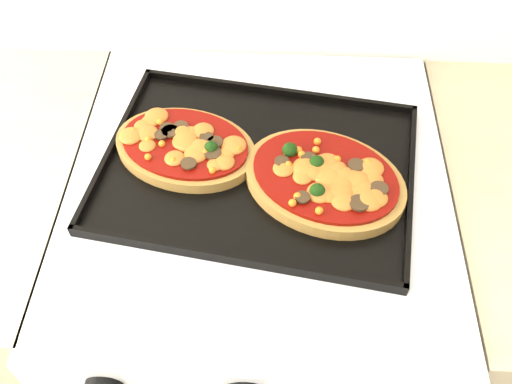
# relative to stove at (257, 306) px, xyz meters

# --- Properties ---
(stove) EXTENTS (0.60, 0.60, 0.91)m
(stove) POSITION_rel_stove_xyz_m (0.00, 0.00, 0.00)
(stove) COLOR silver
(stove) RESTS_ON floor
(control_panel) EXTENTS (0.60, 0.02, 0.09)m
(control_panel) POSITION_rel_stove_xyz_m (0.00, -0.31, 0.40)
(control_panel) COLOR silver
(control_panel) RESTS_ON stove
(baking_tray) EXTENTS (0.53, 0.42, 0.02)m
(baking_tray) POSITION_rel_stove_xyz_m (-0.00, 0.00, 0.47)
(baking_tray) COLOR black
(baking_tray) RESTS_ON stove
(pizza_left) EXTENTS (0.26, 0.21, 0.03)m
(pizza_left) POSITION_rel_stove_xyz_m (-0.12, 0.03, 0.48)
(pizza_left) COLOR #A07037
(pizza_left) RESTS_ON baking_tray
(pizza_right) EXTENTS (0.30, 0.27, 0.04)m
(pizza_right) POSITION_rel_stove_xyz_m (0.10, -0.03, 0.48)
(pizza_right) COLOR #A07037
(pizza_right) RESTS_ON baking_tray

